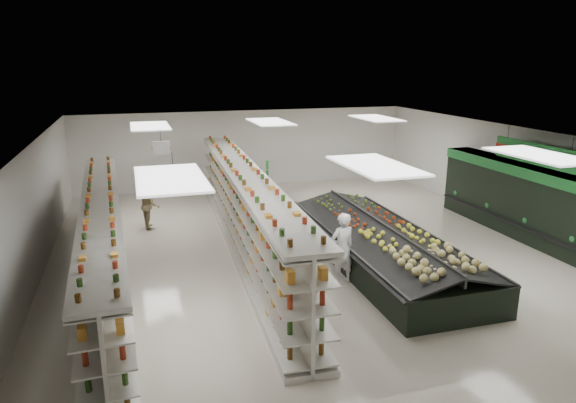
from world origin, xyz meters
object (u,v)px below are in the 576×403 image
object	(u,v)px
gondola_center	(245,214)
soda_endcap	(255,184)
gondola_left	(104,245)
produce_island	(381,244)
shopper_background	(150,205)
shopper_main	(342,248)

from	to	relation	value
gondola_center	soda_endcap	distance (m)	5.10
soda_endcap	gondola_left	bearing A→B (deg)	-130.22
produce_island	shopper_background	bearing A→B (deg)	139.61
shopper_background	gondola_center	bearing A→B (deg)	-141.74
gondola_left	shopper_main	xyz separation A→B (m)	(5.40, -1.76, -0.04)
produce_island	gondola_left	bearing A→B (deg)	173.08
gondola_left	shopper_main	size ratio (longest dim) A/B	6.61
produce_island	shopper_background	distance (m)	7.48
gondola_left	shopper_main	bearing A→B (deg)	-20.27
gondola_center	soda_endcap	bearing A→B (deg)	76.33
shopper_background	shopper_main	bearing A→B (deg)	-147.60
gondola_center	shopper_background	distance (m)	3.75
gondola_center	produce_island	bearing A→B (deg)	-29.95
produce_island	shopper_background	xyz separation A→B (m)	(-5.69, 4.84, 0.25)
produce_island	soda_endcap	xyz separation A→B (m)	(-1.76, 6.94, 0.19)
gondola_left	shopper_background	xyz separation A→B (m)	(1.23, 4.00, -0.16)
produce_island	shopper_background	world-z (taller)	shopper_background
gondola_left	gondola_center	bearing A→B (deg)	15.88
gondola_left	shopper_main	distance (m)	5.68
gondola_left	soda_endcap	world-z (taller)	gondola_left
gondola_left	gondola_center	distance (m)	3.91
gondola_left	produce_island	world-z (taller)	gondola_left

